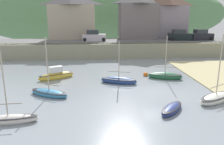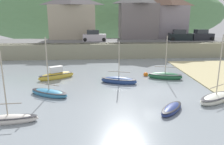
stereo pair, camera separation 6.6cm
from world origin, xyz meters
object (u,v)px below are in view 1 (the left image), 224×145
at_px(waterfront_building_left, 72,16).
at_px(parked_car_end_of_row, 201,36).
at_px(motorboat_with_cabin, 49,93).
at_px(parked_car_near_slipway, 94,36).
at_px(dinghy_open_wooden, 56,75).
at_px(parked_car_by_wall, 180,36).
at_px(fishing_boat_green, 8,119).
at_px(sailboat_white_hull, 165,76).
at_px(mooring_buoy, 146,74).
at_px(sailboat_nearest_shore, 216,98).
at_px(waterfront_building_centre, 137,16).
at_px(rowboat_small_beached, 172,109).
at_px(waterfront_building_right, 166,15).
at_px(sailboat_far_left, 119,80).

height_order(waterfront_building_left, parked_car_end_of_row, waterfront_building_left).
relative_size(motorboat_with_cabin, parked_car_near_slipway, 1.31).
relative_size(dinghy_open_wooden, parked_car_by_wall, 0.95).
bearing_deg(parked_car_by_wall, fishing_boat_green, -123.80).
relative_size(sailboat_white_hull, mooring_buoy, 9.22).
relative_size(sailboat_nearest_shore, parked_car_near_slipway, 1.40).
relative_size(sailboat_white_hull, parked_car_end_of_row, 1.18).
relative_size(waterfront_building_centre, parked_car_near_slipway, 2.07).
height_order(fishing_boat_green, mooring_buoy, fishing_boat_green).
xyz_separation_m(waterfront_building_centre, rowboat_small_beached, (-2.69, -29.91, -6.53)).
distance_m(sailboat_white_hull, mooring_buoy, 2.31).
height_order(waterfront_building_left, motorboat_with_cabin, waterfront_building_left).
xyz_separation_m(waterfront_building_left, motorboat_with_cabin, (0.08, -25.74, -6.39)).
xyz_separation_m(waterfront_building_right, motorboat_with_cabin, (-18.22, -25.74, -6.58)).
bearing_deg(parked_car_end_of_row, sailboat_white_hull, -131.41).
xyz_separation_m(fishing_boat_green, parked_car_end_of_row, (25.43, 26.41, 2.95)).
distance_m(waterfront_building_right, parked_car_by_wall, 5.95).
height_order(waterfront_building_right, mooring_buoy, waterfront_building_right).
bearing_deg(sailboat_white_hull, mooring_buoy, 163.99).
height_order(waterfront_building_right, parked_car_by_wall, waterfront_building_right).
xyz_separation_m(waterfront_building_centre, fishing_boat_green, (-14.29, -30.91, -6.47)).
distance_m(motorboat_with_cabin, parked_car_near_slipway, 21.81).
relative_size(fishing_boat_green, mooring_buoy, 9.29).
distance_m(waterfront_building_centre, rowboat_small_beached, 30.73).
distance_m(waterfront_building_centre, fishing_boat_green, 34.66).
bearing_deg(waterfront_building_centre, motorboat_with_cabin, -116.01).
height_order(waterfront_building_left, parked_car_near_slipway, waterfront_building_left).
bearing_deg(sailboat_nearest_shore, fishing_boat_green, 157.73).
bearing_deg(sailboat_white_hull, motorboat_with_cabin, -141.39).
height_order(sailboat_far_left, parked_car_by_wall, sailboat_far_left).
bearing_deg(rowboat_small_beached, parked_car_near_slipway, 52.89).
bearing_deg(parked_car_by_wall, waterfront_building_left, 172.32).
xyz_separation_m(sailboat_white_hull, sailboat_far_left, (-5.38, -1.36, -0.02)).
xyz_separation_m(parked_car_near_slipway, parked_car_end_of_row, (19.73, 0.00, 0.00)).
xyz_separation_m(motorboat_with_cabin, sailboat_white_hull, (12.01, 4.66, 0.06)).
relative_size(waterfront_building_left, parked_car_end_of_row, 2.09).
height_order(fishing_boat_green, parked_car_near_slipway, fishing_boat_green).
height_order(waterfront_building_centre, sailboat_nearest_shore, waterfront_building_centre).
height_order(waterfront_building_right, rowboat_small_beached, waterfront_building_right).
bearing_deg(parked_car_by_wall, rowboat_small_beached, -105.86).
relative_size(motorboat_with_cabin, sailboat_far_left, 1.18).
bearing_deg(sailboat_white_hull, parked_car_near_slipway, 133.28).
distance_m(parked_car_near_slipway, parked_car_end_of_row, 19.73).
height_order(sailboat_nearest_shore, parked_car_end_of_row, sailboat_nearest_shore).
bearing_deg(sailboat_far_left, parked_car_end_of_row, 65.34).
bearing_deg(parked_car_end_of_row, dinghy_open_wooden, -152.83).
bearing_deg(waterfront_building_centre, waterfront_building_right, 0.00).
height_order(motorboat_with_cabin, sailboat_nearest_shore, sailboat_nearest_shore).
bearing_deg(mooring_buoy, rowboat_small_beached, -91.20).
xyz_separation_m(motorboat_with_cabin, parked_car_by_wall, (19.64, 21.24, 2.96)).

